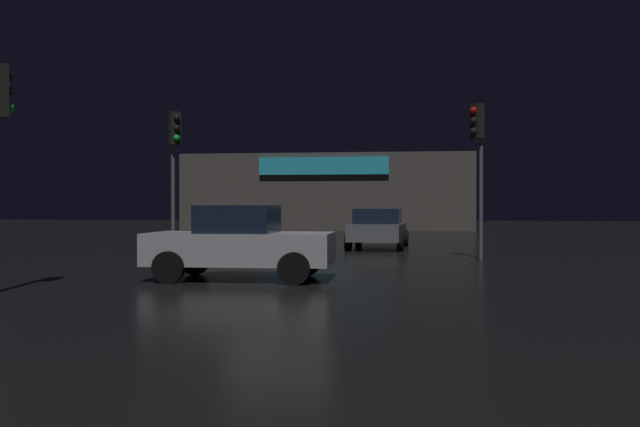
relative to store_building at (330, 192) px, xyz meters
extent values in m
plane|color=black|center=(2.52, -31.64, -2.48)|extent=(120.00, 120.00, 0.00)
cube|color=#4C4742|center=(0.00, 0.01, -0.01)|extent=(18.96, 7.01, 4.94)
cube|color=#33CCF2|center=(0.00, -3.64, 1.61)|extent=(8.24, 0.24, 1.11)
sphere|color=black|center=(-1.53, -36.20, 1.40)|extent=(0.20, 0.20, 0.20)
sphere|color=black|center=(-1.53, -36.20, 1.12)|extent=(0.20, 0.20, 0.20)
sphere|color=#19D13F|center=(-1.53, -36.20, 0.83)|extent=(0.20, 0.20, 0.20)
cylinder|color=#595B60|center=(-1.87, -26.47, -0.23)|extent=(0.13, 0.13, 4.50)
cube|color=black|center=(-1.77, -26.59, 1.51)|extent=(0.41, 0.41, 1.04)
sphere|color=black|center=(-1.67, -26.72, 1.82)|extent=(0.20, 0.20, 0.20)
sphere|color=black|center=(-1.67, -26.72, 1.51)|extent=(0.20, 0.20, 0.20)
sphere|color=#19D13F|center=(-1.67, -26.72, 1.20)|extent=(0.20, 0.20, 0.20)
cylinder|color=#595B60|center=(7.60, -27.12, -0.23)|extent=(0.11, 0.11, 4.49)
cube|color=black|center=(7.49, -27.22, 1.51)|extent=(0.41, 0.41, 0.99)
sphere|color=red|center=(7.37, -27.33, 1.81)|extent=(0.20, 0.20, 0.20)
sphere|color=black|center=(7.37, -27.33, 1.51)|extent=(0.20, 0.20, 0.20)
sphere|color=black|center=(7.37, -27.33, 1.22)|extent=(0.20, 0.20, 0.20)
cube|color=#B7B7BF|center=(2.07, -33.50, -1.82)|extent=(3.87, 1.89, 0.66)
cube|color=black|center=(2.01, -33.50, -1.20)|extent=(1.58, 1.67, 0.57)
cylinder|color=black|center=(3.32, -32.57, -2.15)|extent=(0.65, 0.23, 0.65)
cylinder|color=black|center=(3.35, -34.39, -2.15)|extent=(0.65, 0.23, 0.65)
cylinder|color=black|center=(0.78, -32.61, -2.15)|extent=(0.65, 0.23, 0.65)
cylinder|color=black|center=(0.82, -34.44, -2.15)|extent=(0.65, 0.23, 0.65)
cube|color=slate|center=(4.38, -22.06, -1.87)|extent=(2.00, 4.47, 0.59)
cube|color=black|center=(4.37, -22.21, -1.30)|extent=(1.71, 1.98, 0.55)
cylinder|color=black|center=(3.54, -20.57, -2.16)|extent=(0.25, 0.64, 0.63)
cylinder|color=black|center=(5.34, -20.65, -2.16)|extent=(0.25, 0.64, 0.63)
cylinder|color=black|center=(3.41, -23.47, -2.16)|extent=(0.25, 0.64, 0.63)
cylinder|color=black|center=(5.21, -23.55, -2.16)|extent=(0.25, 0.64, 0.63)
camera|label=1|loc=(5.68, -48.09, -0.93)|focal=39.90mm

